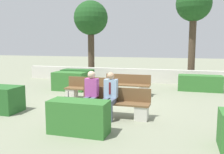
{
  "coord_description": "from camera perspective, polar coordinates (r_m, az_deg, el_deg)",
  "views": [
    {
      "loc": [
        2.93,
        -8.5,
        2.17
      ],
      "look_at": [
        0.29,
        0.5,
        0.9
      ],
      "focal_mm": 40.0,
      "sensor_mm": 36.0,
      "label": 1
    }
  ],
  "objects": [
    {
      "name": "hedge_block_near_right",
      "position": [
        6.14,
        -7.59,
        -9.04
      ],
      "size": [
        1.45,
        0.61,
        0.81
      ],
      "color": "#33702D",
      "rests_on": "ground_plane"
    },
    {
      "name": "person_seated_woman",
      "position": [
        7.4,
        -4.97,
        -3.32
      ],
      "size": [
        0.38,
        0.64,
        1.36
      ],
      "color": "#515B70",
      "rests_on": "ground_plane"
    },
    {
      "name": "tree_leftmost",
      "position": [
        15.93,
        -4.86,
        12.93
      ],
      "size": [
        2.11,
        2.11,
        4.79
      ],
      "color": "#473828",
      "rests_on": "ground_plane"
    },
    {
      "name": "bench_right_side",
      "position": [
        9.64,
        -4.79,
        -3.25
      ],
      "size": [
        2.05,
        0.48,
        0.86
      ],
      "rotation": [
        0.0,
        0.0,
        0.07
      ],
      "color": "brown",
      "rests_on": "ground_plane"
    },
    {
      "name": "suitcase",
      "position": [
        7.75,
        -9.89,
        -6.58
      ],
      "size": [
        0.38,
        0.19,
        0.74
      ],
      "color": "black",
      "rests_on": "ground_plane"
    },
    {
      "name": "person_seated_man",
      "position": [
        7.21,
        -0.54,
        -3.74
      ],
      "size": [
        0.38,
        0.64,
        1.34
      ],
      "color": "#515B70",
      "rests_on": "ground_plane"
    },
    {
      "name": "tree_center_left",
      "position": [
        14.79,
        18.17,
        15.03
      ],
      "size": [
        1.93,
        1.93,
        5.29
      ],
      "color": "#473828",
      "rests_on": "ground_plane"
    },
    {
      "name": "hedge_block_far_left",
      "position": [
        11.73,
        -9.62,
        -0.96
      ],
      "size": [
        1.52,
        0.79,
        0.85
      ],
      "color": "#33702D",
      "rests_on": "ground_plane"
    },
    {
      "name": "bench_left_side",
      "position": [
        10.54,
        3.46,
        -2.32
      ],
      "size": [
        1.95,
        0.48,
        0.86
      ],
      "rotation": [
        0.0,
        0.0,
        0.12
      ],
      "color": "brown",
      "rests_on": "ground_plane"
    },
    {
      "name": "hedge_block_mid_right",
      "position": [
        12.11,
        19.46,
        -1.32
      ],
      "size": [
        1.93,
        0.74,
        0.72
      ],
      "color": "#33702D",
      "rests_on": "ground_plane"
    },
    {
      "name": "bench_front",
      "position": [
        7.41,
        0.54,
        -6.57
      ],
      "size": [
        2.1,
        0.48,
        0.86
      ],
      "color": "brown",
      "rests_on": "ground_plane"
    },
    {
      "name": "ground_plane",
      "position": [
        9.25,
        -2.63,
        -5.87
      ],
      "size": [
        60.0,
        60.0,
        0.0
      ],
      "primitive_type": "plane",
      "color": "gray"
    },
    {
      "name": "perimeter_wall",
      "position": [
        14.15,
        4.24,
        0.41
      ],
      "size": [
        12.68,
        0.3,
        0.75
      ],
      "color": "beige",
      "rests_on": "ground_plane"
    },
    {
      "name": "hedge_block_near_left",
      "position": [
        13.52,
        -7.89,
        0.07
      ],
      "size": [
        1.65,
        0.8,
        0.78
      ],
      "color": "#235623",
      "rests_on": "ground_plane"
    }
  ]
}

